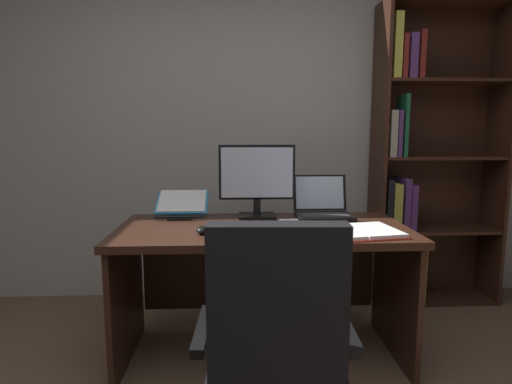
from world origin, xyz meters
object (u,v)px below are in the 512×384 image
at_px(reading_stand_with_book, 182,204).
at_px(pen, 299,222).
at_px(notepad, 295,223).
at_px(computer_mouse, 202,230).
at_px(bookshelf, 421,171).
at_px(laptop, 323,208).
at_px(desk, 262,259).
at_px(monitor, 257,181).
at_px(keyboard, 261,231).
at_px(office_chair, 275,364).
at_px(open_binder, 354,232).

distance_m(reading_stand_with_book, pen, 0.74).
xyz_separation_m(reading_stand_with_book, notepad, (0.66, -0.28, -0.07)).
bearing_deg(pen, computer_mouse, -160.24).
relative_size(bookshelf, laptop, 6.49).
relative_size(desk, pen, 11.33).
relative_size(monitor, keyboard, 1.09).
relative_size(bookshelf, keyboard, 5.16).
bearing_deg(keyboard, laptop, 44.74).
bearing_deg(reading_stand_with_book, office_chair, -67.05).
height_order(monitor, keyboard, monitor).
bearing_deg(office_chair, open_binder, 55.38).
height_order(laptop, reading_stand_with_book, laptop).
xyz_separation_m(open_binder, pen, (-0.25, 0.24, 0.00)).
height_order(monitor, notepad, monitor).
relative_size(keyboard, open_binder, 0.86).
bearing_deg(pen, office_chair, -103.83).
bearing_deg(monitor, computer_mouse, -127.36).
xyz_separation_m(laptop, keyboard, (-0.40, -0.40, -0.04)).
bearing_deg(office_chair, notepad, 79.91).
bearing_deg(keyboard, pen, 39.94).
distance_m(reading_stand_with_book, open_binder, 1.07).
bearing_deg(notepad, computer_mouse, -159.52).
height_order(bookshelf, reading_stand_with_book, bookshelf).
height_order(desk, laptop, laptop).
relative_size(desk, monitor, 3.48).
xyz_separation_m(office_chair, notepad, (0.19, 0.85, 0.35)).
height_order(bookshelf, computer_mouse, bookshelf).
distance_m(desk, pen, 0.31).
distance_m(computer_mouse, reading_stand_with_book, 0.50).
distance_m(keyboard, reading_stand_with_book, 0.66).
relative_size(computer_mouse, open_binder, 0.21).
distance_m(notepad, pen, 0.02).
height_order(laptop, computer_mouse, laptop).
relative_size(bookshelf, computer_mouse, 20.85).
bearing_deg(open_binder, monitor, 127.69).
xyz_separation_m(keyboard, computer_mouse, (-0.30, 0.00, 0.01)).
bearing_deg(reading_stand_with_book, open_binder, -28.93).
distance_m(bookshelf, monitor, 1.34).
distance_m(laptop, notepad, 0.29).
xyz_separation_m(office_chair, keyboard, (-0.02, 0.66, 0.36)).
bearing_deg(pen, bookshelf, 35.93).
relative_size(desk, notepad, 7.56).
relative_size(bookshelf, open_binder, 4.41).
bearing_deg(monitor, laptop, 0.73).
bearing_deg(keyboard, notepad, 42.58).
height_order(office_chair, keyboard, office_chair).
xyz_separation_m(desk, keyboard, (-0.02, -0.22, 0.22)).
bearing_deg(monitor, keyboard, -90.00).
xyz_separation_m(monitor, reading_stand_with_book, (-0.46, 0.07, -0.15)).
distance_m(bookshelf, open_binder, 1.25).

